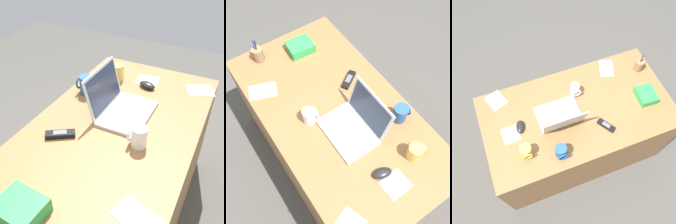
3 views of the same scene
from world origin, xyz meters
The scene contains 13 objects.
ground_plane centered at (0.00, 0.00, 0.00)m, with size 6.00×6.00×0.00m, color #4C4944.
desk centered at (0.00, 0.00, 0.38)m, with size 1.48×0.80×0.76m, color olive.
laptop centered at (0.15, 0.02, 0.80)m, with size 0.33×0.29×0.24m.
computer_mouse centered at (0.46, -0.02, 0.77)m, with size 0.06×0.11×0.04m, color black.
coffee_mug_white centered at (0.47, 0.19, 0.81)m, with size 0.08×0.09×0.10m.
coffee_mug_tall centered at (-0.04, -0.16, 0.81)m, with size 0.07×0.09×0.10m.
coffee_mug_spare centered at (0.24, 0.28, 0.81)m, with size 0.08×0.09×0.11m.
cordless_phone centered at (-0.15, 0.20, 0.77)m, with size 0.11×0.14×0.03m.
pen_holder centered at (-0.63, -0.19, 0.81)m, with size 0.07×0.07×0.18m.
snack_bag centered at (-0.55, 0.08, 0.79)m, with size 0.14×0.17×0.06m, color green.
paper_note_near_laptop centered at (0.54, 0.01, 0.76)m, with size 0.12×0.13×0.00m, color white.
paper_note_left centered at (-0.39, -0.29, 0.76)m, with size 0.11×0.17×0.00m, color white.
paper_note_right centered at (0.57, -0.32, 0.76)m, with size 0.13×0.15×0.00m, color white.
Camera 3 is at (0.42, 0.81, 2.44)m, focal length 39.51 mm.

